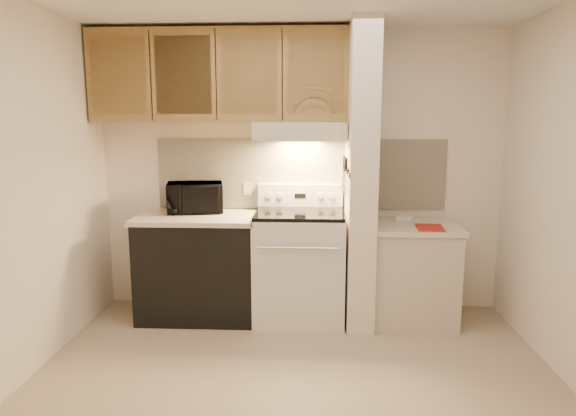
{
  "coord_description": "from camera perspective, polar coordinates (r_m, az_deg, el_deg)",
  "views": [
    {
      "loc": [
        0.11,
        -3.14,
        1.74
      ],
      "look_at": [
        -0.08,
        0.75,
        1.05
      ],
      "focal_mm": 32.0,
      "sensor_mm": 36.0,
      "label": 1
    }
  ],
  "objects": [
    {
      "name": "floor",
      "position": [
        3.59,
        0.69,
        -18.97
      ],
      "size": [
        3.6,
        3.6,
        0.0
      ],
      "primitive_type": "plane",
      "color": "tan",
      "rests_on": "ground"
    },
    {
      "name": "wall_back",
      "position": [
        4.67,
        1.4,
        3.98
      ],
      "size": [
        3.6,
        2.5,
        0.02
      ],
      "primitive_type": "cube",
      "rotation": [
        1.57,
        0.0,
        0.0
      ],
      "color": "white",
      "rests_on": "floor"
    },
    {
      "name": "wall_left",
      "position": [
        3.71,
        -28.3,
        1.24
      ],
      "size": [
        0.02,
        3.0,
        2.5
      ],
      "primitive_type": "cube",
      "color": "white",
      "rests_on": "floor"
    },
    {
      "name": "backsplash",
      "position": [
        4.66,
        1.39,
        3.78
      ],
      "size": [
        2.6,
        0.02,
        0.63
      ],
      "primitive_type": "cube",
      "color": "white",
      "rests_on": "wall_back"
    },
    {
      "name": "range_body",
      "position": [
        4.48,
        1.25,
        -6.58
      ],
      "size": [
        0.76,
        0.65,
        0.92
      ],
      "primitive_type": "cube",
      "color": "silver",
      "rests_on": "floor"
    },
    {
      "name": "oven_window",
      "position": [
        4.17,
        1.13,
        -7.3
      ],
      "size": [
        0.5,
        0.01,
        0.3
      ],
      "primitive_type": "cube",
      "color": "black",
      "rests_on": "range_body"
    },
    {
      "name": "oven_handle",
      "position": [
        4.07,
        1.13,
        -4.49
      ],
      "size": [
        0.65,
        0.02,
        0.02
      ],
      "primitive_type": "cylinder",
      "rotation": [
        0.0,
        1.57,
        0.0
      ],
      "color": "silver",
      "rests_on": "range_body"
    },
    {
      "name": "cooktop",
      "position": [
        4.37,
        1.27,
        -0.6
      ],
      "size": [
        0.74,
        0.64,
        0.03
      ],
      "primitive_type": "cube",
      "color": "black",
      "rests_on": "range_body"
    },
    {
      "name": "range_backguard",
      "position": [
        4.63,
        1.37,
        1.44
      ],
      "size": [
        0.76,
        0.08,
        0.2
      ],
      "primitive_type": "cube",
      "color": "silver",
      "rests_on": "range_body"
    },
    {
      "name": "range_display",
      "position": [
        4.59,
        1.36,
        1.37
      ],
      "size": [
        0.1,
        0.01,
        0.04
      ],
      "primitive_type": "cube",
      "color": "black",
      "rests_on": "range_backguard"
    },
    {
      "name": "range_knob_left_outer",
      "position": [
        4.6,
        -2.13,
        1.39
      ],
      "size": [
        0.05,
        0.02,
        0.05
      ],
      "primitive_type": "cylinder",
      "rotation": [
        1.57,
        0.0,
        0.0
      ],
      "color": "silver",
      "rests_on": "range_backguard"
    },
    {
      "name": "range_knob_left_inner",
      "position": [
        4.59,
        -0.89,
        1.38
      ],
      "size": [
        0.05,
        0.02,
        0.05
      ],
      "primitive_type": "cylinder",
      "rotation": [
        1.57,
        0.0,
        0.0
      ],
      "color": "silver",
      "rests_on": "range_backguard"
    },
    {
      "name": "range_knob_right_inner",
      "position": [
        4.59,
        3.61,
        1.34
      ],
      "size": [
        0.05,
        0.02,
        0.05
      ],
      "primitive_type": "cylinder",
      "rotation": [
        1.57,
        0.0,
        0.0
      ],
      "color": "silver",
      "rests_on": "range_backguard"
    },
    {
      "name": "range_knob_right_outer",
      "position": [
        4.59,
        4.85,
        1.33
      ],
      "size": [
        0.05,
        0.02,
        0.05
      ],
      "primitive_type": "cylinder",
      "rotation": [
        1.57,
        0.0,
        0.0
      ],
      "color": "silver",
      "rests_on": "range_backguard"
    },
    {
      "name": "dishwasher_front",
      "position": [
        4.6,
        -9.84,
        -6.6
      ],
      "size": [
        1.0,
        0.63,
        0.87
      ],
      "primitive_type": "cube",
      "color": "black",
      "rests_on": "floor"
    },
    {
      "name": "left_countertop",
      "position": [
        4.5,
        -10.01,
        -1.03
      ],
      "size": [
        1.04,
        0.67,
        0.04
      ],
      "primitive_type": "cube",
      "color": "beige",
      "rests_on": "dishwasher_front"
    },
    {
      "name": "spoon_rest",
      "position": [
        4.59,
        -9.42,
        -0.43
      ],
      "size": [
        0.22,
        0.1,
        0.01
      ],
      "primitive_type": "cube",
      "rotation": [
        0.0,
        0.0,
        -0.13
      ],
      "color": "black",
      "rests_on": "left_countertop"
    },
    {
      "name": "teal_jar",
      "position": [
        4.69,
        -8.85,
        0.3
      ],
      "size": [
        0.11,
        0.11,
        0.1
      ],
      "primitive_type": "cylinder",
      "rotation": [
        0.0,
        0.0,
        -0.23
      ],
      "color": "#266355",
      "rests_on": "left_countertop"
    },
    {
      "name": "outlet",
      "position": [
        4.69,
        -4.49,
        2.15
      ],
      "size": [
        0.08,
        0.01,
        0.12
      ],
      "primitive_type": "cube",
      "color": "beige",
      "rests_on": "backsplash"
    },
    {
      "name": "microwave",
      "position": [
        4.62,
        -10.29,
        1.17
      ],
      "size": [
        0.54,
        0.42,
        0.27
      ],
      "primitive_type": "imported",
      "rotation": [
        0.0,
        0.0,
        0.21
      ],
      "color": "black",
      "rests_on": "left_countertop"
    },
    {
      "name": "partition_pillar",
      "position": [
        4.33,
        8.05,
        3.43
      ],
      "size": [
        0.22,
        0.7,
        2.5
      ],
      "primitive_type": "cube",
      "color": "silver",
      "rests_on": "floor"
    },
    {
      "name": "pillar_trim",
      "position": [
        4.32,
        6.53,
        4.11
      ],
      "size": [
        0.01,
        0.7,
        0.04
      ],
      "primitive_type": "cube",
      "color": "olive",
      "rests_on": "partition_pillar"
    },
    {
      "name": "knife_strip",
      "position": [
        4.27,
        6.5,
        4.31
      ],
      "size": [
        0.02,
        0.42,
        0.04
      ],
      "primitive_type": "cube",
      "color": "black",
      "rests_on": "partition_pillar"
    },
    {
      "name": "knife_blade_a",
      "position": [
        4.13,
        6.43,
        2.73
      ],
      "size": [
        0.01,
        0.03,
        0.16
      ],
      "primitive_type": "cube",
      "color": "silver",
      "rests_on": "knife_strip"
    },
    {
      "name": "knife_handle_a",
      "position": [
        4.11,
        6.48,
        4.8
      ],
      "size": [
        0.02,
        0.02,
        0.1
      ],
      "primitive_type": "cylinder",
      "color": "black",
      "rests_on": "knife_strip"
    },
    {
      "name": "knife_blade_b",
      "position": [
        4.19,
        6.38,
        2.7
      ],
      "size": [
        0.01,
        0.04,
        0.18
      ],
      "primitive_type": "cube",
      "color": "silver",
      "rests_on": "knife_strip"
    },
    {
      "name": "knife_handle_b",
      "position": [
        4.19,
        6.42,
        4.89
      ],
      "size": [
        0.02,
        0.02,
        0.1
      ],
      "primitive_type": "cylinder",
      "color": "black",
      "rests_on": "knife_strip"
    },
    {
      "name": "knife_blade_c",
      "position": [
        4.29,
        6.3,
        2.73
      ],
      "size": [
        0.01,
        0.04,
        0.2
      ],
      "primitive_type": "cube",
      "color": "silver",
      "rests_on": "knife_strip"
    },
    {
      "name": "knife_handle_c",
      "position": [
        4.25,
        6.36,
        4.97
      ],
      "size": [
        0.02,
        0.02,
        0.1
      ],
      "primitive_type": "cylinder",
      "color": "black",
      "rests_on": "knife_strip"
    },
    {
      "name": "knife_blade_d",
      "position": [
        4.36,
        6.25,
        3.1
      ],
      "size": [
        0.01,
        0.04,
        0.16
      ],
      "primitive_type": "cube",
      "color": "silver",
      "rests_on": "knife_strip"
    },
    {
      "name": "knife_handle_d",
      "position": [
        4.35,
        6.28,
        5.08
      ],
      "size": [
        0.02,
        0.02,
        0.1
      ],
      "primitive_type": "cylinder",
      "color": "black",
      "rests_on": "knife_strip"
    },
    {
      "name": "knife_blade_e",
      "position": [
        4.45,
        6.18,
        3.12
      ],
      "size": [
        0.01,
        0.04,
        0.18
      ],
      "primitive_type": "cube",
      "color": "silver",
      "rests_on": "knife_strip"
    },
    {
      "name": "knife_handle_e",
      "position": [
        4.42,
        6.23,
        5.15
      ],
      "size": [
        0.02,
        0.02,
        0.1
      ],
      "primitive_type": "cylinder",
      "color": "black",
      "rests_on": "knife_strip"
    },
    {
      "name": "oven_mitt",
      "position": [
        4.5,
        6.17,
        3.41
      ],
      "size": [
        0.03,
        0.1,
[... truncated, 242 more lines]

